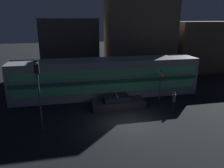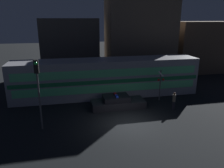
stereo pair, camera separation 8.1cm
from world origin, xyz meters
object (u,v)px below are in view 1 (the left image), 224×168
at_px(police_car, 118,102).
at_px(traffic_light_corner, 38,81).
at_px(pedestrian, 174,101).
at_px(train, 107,78).
at_px(crossing_signal_near, 160,83).

relative_size(police_car, traffic_light_corner, 0.94).
xyz_separation_m(pedestrian, traffic_light_corner, (-10.85, -1.30, 2.78)).
xyz_separation_m(train, traffic_light_corner, (-5.85, -6.13, 1.71)).
height_order(train, traffic_light_corner, traffic_light_corner).
relative_size(train, crossing_signal_near, 6.17).
relative_size(train, police_car, 3.90).
bearing_deg(crossing_signal_near, traffic_light_corner, -160.99).
distance_m(police_car, traffic_light_corner, 7.49).
bearing_deg(police_car, crossing_signal_near, 10.39).
relative_size(train, traffic_light_corner, 3.68).
height_order(train, police_car, train).
relative_size(police_car, pedestrian, 3.02).
height_order(pedestrian, crossing_signal_near, crossing_signal_near).
distance_m(train, crossing_signal_near, 5.33).
distance_m(crossing_signal_near, traffic_light_corner, 11.32).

